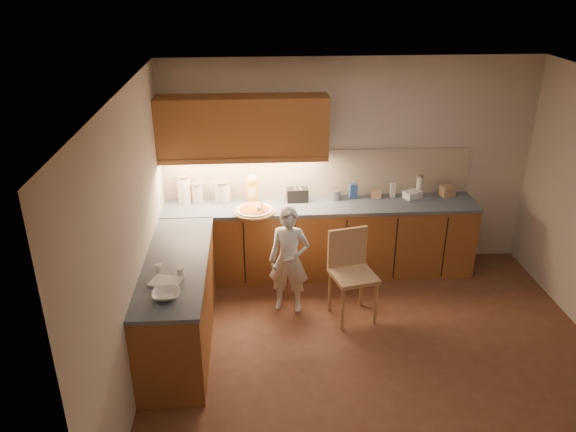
% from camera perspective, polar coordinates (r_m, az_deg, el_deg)
% --- Properties ---
extents(room, '(4.54, 4.50, 2.62)m').
position_cam_1_polar(room, '(4.96, 10.23, 1.73)').
color(room, '#522D1C').
rests_on(room, ground).
extents(l_counter, '(3.77, 2.62, 0.92)m').
position_cam_1_polar(l_counter, '(6.47, -1.12, -4.22)').
color(l_counter, brown).
rests_on(l_counter, ground).
extents(backsplash, '(3.75, 0.02, 0.58)m').
position_cam_1_polar(backsplash, '(6.88, 3.09, 4.37)').
color(backsplash, '#B7A98E').
rests_on(backsplash, l_counter).
extents(upper_cabinets, '(1.95, 0.36, 0.73)m').
position_cam_1_polar(upper_cabinets, '(6.49, -4.62, 9.00)').
color(upper_cabinets, brown).
rests_on(upper_cabinets, ground).
extents(pizza_on_board, '(0.48, 0.48, 0.19)m').
position_cam_1_polar(pizza_on_board, '(6.49, -3.45, 0.56)').
color(pizza_on_board, tan).
rests_on(pizza_on_board, l_counter).
extents(child, '(0.50, 0.38, 1.22)m').
position_cam_1_polar(child, '(6.10, 0.12, -4.51)').
color(child, silver).
rests_on(child, ground).
extents(wooden_chair, '(0.53, 0.53, 0.98)m').
position_cam_1_polar(wooden_chair, '(6.07, 6.41, -5.27)').
color(wooden_chair, tan).
rests_on(wooden_chair, ground).
extents(mixing_bowl, '(0.25, 0.25, 0.06)m').
position_cam_1_polar(mixing_bowl, '(4.97, -12.27, -7.81)').
color(mixing_bowl, white).
rests_on(mixing_bowl, l_counter).
extents(canister_a, '(0.17, 0.17, 0.34)m').
position_cam_1_polar(canister_a, '(6.81, -10.51, 2.73)').
color(canister_a, white).
rests_on(canister_a, l_counter).
extents(canister_b, '(0.14, 0.14, 0.25)m').
position_cam_1_polar(canister_b, '(6.81, -9.19, 2.37)').
color(canister_b, beige).
rests_on(canister_b, l_counter).
extents(canister_c, '(0.14, 0.14, 0.27)m').
position_cam_1_polar(canister_c, '(6.76, -6.86, 2.43)').
color(canister_c, beige).
rests_on(canister_c, l_counter).
extents(canister_d, '(0.16, 0.16, 0.26)m').
position_cam_1_polar(canister_d, '(6.78, -6.56, 2.49)').
color(canister_d, white).
rests_on(canister_d, l_counter).
extents(oil_jug, '(0.13, 0.12, 0.33)m').
position_cam_1_polar(oil_jug, '(6.75, -3.66, 2.68)').
color(oil_jug, gold).
rests_on(oil_jug, l_counter).
extents(toaster, '(0.26, 0.15, 0.17)m').
position_cam_1_polar(toaster, '(6.77, 0.96, 2.17)').
color(toaster, black).
rests_on(toaster, l_counter).
extents(steel_pot, '(0.16, 0.16, 0.12)m').
position_cam_1_polar(steel_pot, '(6.86, 4.74, 2.21)').
color(steel_pot, '#B2B2B7').
rests_on(steel_pot, l_counter).
extents(blue_box, '(0.10, 0.08, 0.18)m').
position_cam_1_polar(blue_box, '(6.90, 6.63, 2.53)').
color(blue_box, '#34569D').
rests_on(blue_box, l_counter).
extents(card_box_a, '(0.14, 0.12, 0.09)m').
position_cam_1_polar(card_box_a, '(6.98, 8.95, 2.24)').
color(card_box_a, '#AB7C5C').
rests_on(card_box_a, l_counter).
extents(white_bottle, '(0.06, 0.06, 0.18)m').
position_cam_1_polar(white_bottle, '(7.01, 10.59, 2.60)').
color(white_bottle, silver).
rests_on(white_bottle, l_counter).
extents(flat_pack, '(0.25, 0.22, 0.08)m').
position_cam_1_polar(flat_pack, '(7.06, 12.53, 2.16)').
color(flat_pack, white).
rests_on(flat_pack, l_counter).
extents(tall_jar, '(0.08, 0.08, 0.26)m').
position_cam_1_polar(tall_jar, '(7.12, 13.21, 3.06)').
color(tall_jar, silver).
rests_on(tall_jar, l_counter).
extents(card_box_b, '(0.20, 0.17, 0.13)m').
position_cam_1_polar(card_box_b, '(7.21, 15.90, 2.48)').
color(card_box_b, tan).
rests_on(card_box_b, l_counter).
extents(dough_cloth, '(0.32, 0.28, 0.02)m').
position_cam_1_polar(dough_cloth, '(5.20, -12.32, -6.55)').
color(dough_cloth, silver).
rests_on(dough_cloth, l_counter).
extents(spice_jar_a, '(0.07, 0.07, 0.08)m').
position_cam_1_polar(spice_jar_a, '(5.36, -12.95, -5.23)').
color(spice_jar_a, white).
rests_on(spice_jar_a, l_counter).
extents(spice_jar_b, '(0.06, 0.06, 0.07)m').
position_cam_1_polar(spice_jar_b, '(5.27, -10.90, -5.62)').
color(spice_jar_b, silver).
rests_on(spice_jar_b, l_counter).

